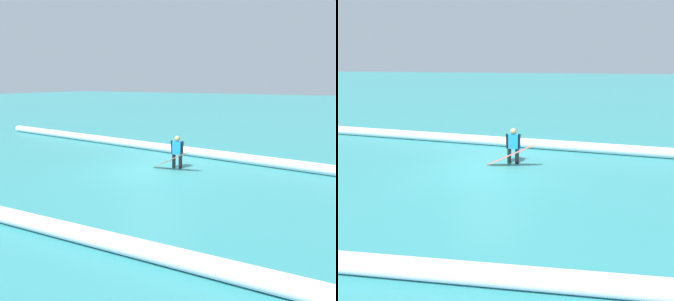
% 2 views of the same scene
% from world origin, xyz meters
% --- Properties ---
extents(ground_plane, '(159.03, 159.03, 0.00)m').
position_xyz_m(ground_plane, '(0.00, 0.00, 0.00)').
color(ground_plane, teal).
extents(surfer, '(0.52, 0.23, 1.29)m').
position_xyz_m(surfer, '(-0.70, -0.79, 0.72)').
color(surfer, black).
rests_on(surfer, ground_plane).
extents(surfboard, '(1.87, 0.35, 0.96)m').
position_xyz_m(surfboard, '(-0.74, -0.36, 0.47)').
color(surfboard, '#E55926').
rests_on(surfboard, ground_plane).
extents(wave_crest_foreground, '(21.93, 1.99, 0.41)m').
position_xyz_m(wave_crest_foreground, '(2.36, -3.18, 0.20)').
color(wave_crest_foreground, white).
rests_on(wave_crest_foreground, ground_plane).
extents(wave_crest_midground, '(16.47, 1.52, 0.38)m').
position_xyz_m(wave_crest_midground, '(-2.65, 5.53, 0.19)').
color(wave_crest_midground, white).
rests_on(wave_crest_midground, ground_plane).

